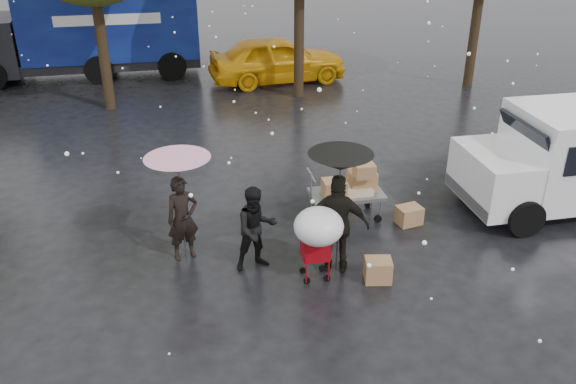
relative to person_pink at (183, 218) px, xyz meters
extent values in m
plane|color=black|center=(1.65, -0.96, -0.81)|extent=(90.00, 90.00, 0.00)
imported|color=black|center=(0.00, 0.00, 0.00)|extent=(0.67, 0.53, 1.62)
imported|color=black|center=(1.26, -0.61, -0.02)|extent=(0.88, 0.74, 1.59)
imported|color=black|center=(2.65, -0.98, 0.12)|extent=(1.19, 0.81, 1.87)
cylinder|color=#4C4C4C|center=(0.00, 0.00, 0.12)|extent=(0.02, 0.02, 1.87)
cone|color=#BF4E7F|center=(0.00, 0.00, 1.06)|extent=(1.17, 1.17, 0.30)
sphere|color=#4C4C4C|center=(0.00, 0.00, 1.09)|extent=(0.06, 0.06, 0.06)
cylinder|color=#4C4C4C|center=(2.65, -0.98, 0.25)|extent=(0.02, 0.02, 2.13)
cone|color=black|center=(2.65, -0.98, 1.31)|extent=(1.10, 1.10, 0.30)
sphere|color=#4C4C4C|center=(2.65, -0.98, 1.34)|extent=(0.06, 0.06, 0.06)
cube|color=slate|center=(3.35, 0.83, -0.26)|extent=(1.50, 0.80, 0.08)
cylinder|color=slate|center=(2.60, 0.83, -0.01)|extent=(0.04, 0.04, 0.60)
cube|color=brown|center=(3.70, 0.93, -0.02)|extent=(0.55, 0.45, 0.40)
cube|color=brown|center=(3.05, 0.73, -0.05)|extent=(0.45, 0.40, 0.35)
cube|color=brown|center=(3.65, 0.68, 0.32)|extent=(0.40, 0.35, 0.28)
cube|color=tan|center=(3.40, 0.83, -0.16)|extent=(0.90, 0.55, 0.12)
cylinder|color=black|center=(2.75, 0.51, -0.73)|extent=(0.16, 0.05, 0.16)
cylinder|color=black|center=(2.75, 1.15, -0.73)|extent=(0.16, 0.05, 0.16)
cylinder|color=black|center=(3.95, 0.51, -0.73)|extent=(0.16, 0.05, 0.16)
cylinder|color=black|center=(3.95, 1.15, -0.73)|extent=(0.16, 0.05, 0.16)
cube|color=#9D0811|center=(2.21, -1.15, -0.16)|extent=(0.47, 0.41, 0.45)
cylinder|color=#9D0811|center=(2.21, -1.34, 0.21)|extent=(0.42, 0.02, 0.02)
cylinder|color=#4C4C4C|center=(2.21, -1.34, 0.14)|extent=(0.02, 0.02, 0.60)
ellipsoid|color=white|center=(2.21, -1.34, 0.34)|extent=(0.84, 0.84, 0.63)
cylinder|color=black|center=(2.03, -1.31, -0.75)|extent=(0.12, 0.04, 0.12)
cylinder|color=black|center=(2.03, -0.99, -0.75)|extent=(0.12, 0.04, 0.12)
cylinder|color=black|center=(2.39, -1.31, -0.75)|extent=(0.12, 0.04, 0.12)
cylinder|color=black|center=(2.39, -0.99, -0.75)|extent=(0.12, 0.04, 0.12)
cube|color=white|center=(6.40, 0.42, 0.04)|extent=(1.20, 1.95, 1.10)
cube|color=black|center=(6.95, 0.42, 0.89)|extent=(0.37, 1.70, 0.67)
cube|color=slate|center=(5.85, 0.42, -0.36)|extent=(0.12, 1.90, 0.25)
cylinder|color=black|center=(6.60, -0.53, -0.43)|extent=(0.76, 0.28, 0.76)
cylinder|color=black|center=(6.60, 1.37, -0.43)|extent=(0.76, 0.28, 0.76)
cube|color=#0B115D|center=(-1.83, 12.96, 1.29)|extent=(6.00, 2.50, 2.80)
cube|color=black|center=(-2.83, 12.96, -0.26)|extent=(8.00, 2.30, 0.35)
cube|color=white|center=(-1.83, 11.70, 1.39)|extent=(3.50, 0.03, 0.35)
cylinder|color=black|center=(-5.83, 14.11, -0.31)|extent=(1.00, 0.30, 1.00)
cylinder|color=black|center=(0.17, 11.81, -0.31)|extent=(1.00, 0.30, 1.00)
cylinder|color=black|center=(0.17, 14.11, -0.31)|extent=(1.00, 0.30, 1.00)
cube|color=brown|center=(3.27, -1.45, -0.60)|extent=(0.52, 0.45, 0.41)
cube|color=brown|center=(4.55, 0.35, -0.62)|extent=(0.55, 0.46, 0.38)
imported|color=orange|center=(3.78, 10.82, -0.01)|extent=(4.88, 2.33, 1.61)
cylinder|color=black|center=(-1.85, 9.04, 1.43)|extent=(0.32, 0.32, 4.48)
cylinder|color=black|center=(4.15, 9.04, 1.64)|extent=(0.32, 0.32, 4.90)
cylinder|color=black|center=(10.15, 9.04, 1.50)|extent=(0.32, 0.32, 4.62)
camera|label=1|loc=(-0.04, -9.84, 5.41)|focal=38.00mm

